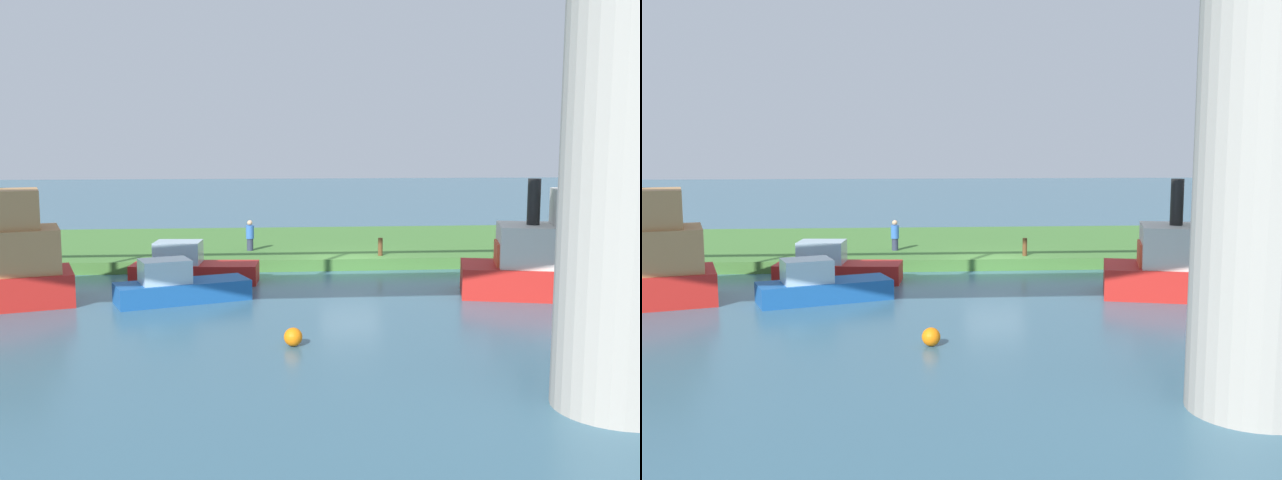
# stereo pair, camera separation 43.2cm
# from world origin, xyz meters

# --- Properties ---
(ground_plane) EXTENTS (160.00, 160.00, 0.00)m
(ground_plane) POSITION_xyz_m (0.00, 0.00, 0.00)
(ground_plane) COLOR #386075
(grassy_bank) EXTENTS (80.00, 12.00, 0.50)m
(grassy_bank) POSITION_xyz_m (0.00, -6.00, 0.25)
(grassy_bank) COLOR #427533
(grassy_bank) RESTS_ON ground
(bridge_pylon) EXTENTS (2.72, 2.72, 10.91)m
(bridge_pylon) POSITION_xyz_m (-3.31, 16.54, 5.45)
(bridge_pylon) COLOR #9E998E
(bridge_pylon) RESTS_ON ground
(person_on_bank) EXTENTS (0.37, 0.37, 1.39)m
(person_on_bank) POSITION_xyz_m (4.26, -2.91, 1.20)
(person_on_bank) COLOR #2D334C
(person_on_bank) RESTS_ON grassy_bank
(mooring_post) EXTENTS (0.20, 0.20, 0.77)m
(mooring_post) POSITION_xyz_m (-1.39, -0.89, 0.89)
(mooring_post) COLOR brown
(mooring_post) RESTS_ON grassy_bank
(pontoon_yellow) EXTENTS (8.52, 4.63, 4.14)m
(pontoon_yellow) POSITION_xyz_m (-7.53, 6.00, 1.53)
(pontoon_yellow) COLOR red
(pontoon_yellow) RESTS_ON ground
(riverboat_paddlewheel) EXTENTS (4.73, 2.98, 1.49)m
(riverboat_paddlewheel) POSITION_xyz_m (6.67, 5.47, 0.53)
(riverboat_paddlewheel) COLOR #195199
(riverboat_paddlewheel) RESTS_ON ground
(motorboat_red) EXTENTS (4.95, 2.13, 1.61)m
(motorboat_red) POSITION_xyz_m (6.52, 1.99, 0.57)
(motorboat_red) COLOR red
(motorboat_red) RESTS_ON ground
(marker_buoy) EXTENTS (0.50, 0.50, 0.50)m
(marker_buoy) POSITION_xyz_m (3.08, 11.36, 0.25)
(marker_buoy) COLOR orange
(marker_buoy) RESTS_ON ground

